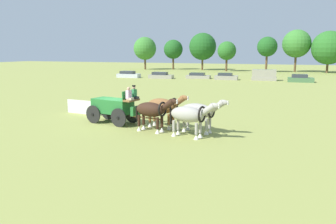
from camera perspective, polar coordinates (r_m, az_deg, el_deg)
The scene contains 20 objects.
ground_plane at distance 23.54m, azimuth -9.47°, elevation -1.88°, with size 220.00×220.00×0.00m, color olive.
show_wagon at distance 23.21m, azimuth -9.22°, elevation 0.93°, with size 5.84×2.23×2.73m.
draft_horse_rear_near at distance 21.60m, azimuth -0.86°, elevation 0.90°, with size 3.12×1.37×2.26m.
draft_horse_rear_off at distance 20.53m, azimuth -2.75°, elevation 0.24°, with size 3.02×1.28×2.21m.
draft_horse_lead_near at distance 20.37m, azimuth 5.40°, elevation 0.06°, with size 3.19×1.29×2.18m.
draft_horse_lead_off at distance 19.23m, azimuth 3.69°, elevation -0.58°, with size 3.14×1.31×2.16m.
parked_vehicle_a at distance 63.36m, azimuth -6.86°, elevation 6.41°, with size 4.36×2.09×1.22m.
parked_vehicle_b at distance 60.86m, azimuth -1.26°, elevation 6.28°, with size 4.56×1.99×1.15m.
parked_vehicle_c at distance 61.10m, azimuth 5.20°, elevation 6.21°, with size 4.47×2.15×1.03m.
parked_vehicle_d at distance 59.04m, azimuth 9.98°, elevation 6.01°, with size 4.07×2.07×1.17m.
parked_vehicle_e at distance 58.98m, azimuth 16.25°, elevation 6.12°, with size 4.19×2.21×1.85m.
parked_vehicle_f at distance 57.79m, azimuth 21.87°, elevation 5.35°, with size 4.05×2.08×1.25m.
tree_a at distance 90.60m, azimuth -4.00°, elevation 10.88°, with size 6.09×6.09×8.66m.
tree_b at distance 90.67m, azimuth 0.91°, elevation 10.76°, with size 5.12×5.12×7.95m.
tree_c at distance 88.36m, azimuth 6.00°, elevation 11.17°, with size 7.04×7.04×9.61m.
tree_d at distance 83.82m, azimuth 10.12°, elevation 10.35°, with size 4.57×4.57×7.29m.
tree_e at distance 82.42m, azimuth 16.75°, elevation 10.72°, with size 4.66×4.66×8.27m.
tree_f at distance 85.22m, azimuth 21.31°, elevation 10.92°, with size 6.55×6.55×9.93m.
tree_g at distance 84.35m, azimuth 26.01°, elevation 9.93°, with size 7.57×7.57×9.46m.
sponsor_banner at distance 27.30m, azimuth -14.45°, elevation 0.81°, with size 3.20×0.06×1.10m, color silver.
Camera 1 is at (11.48, -19.94, 5.00)m, focal length 35.32 mm.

